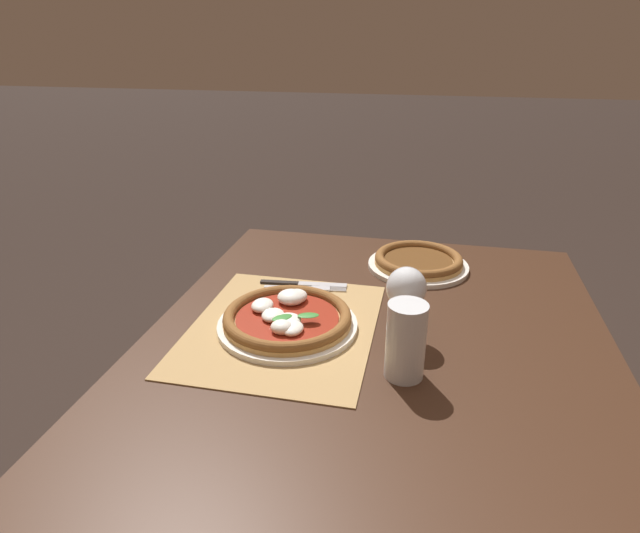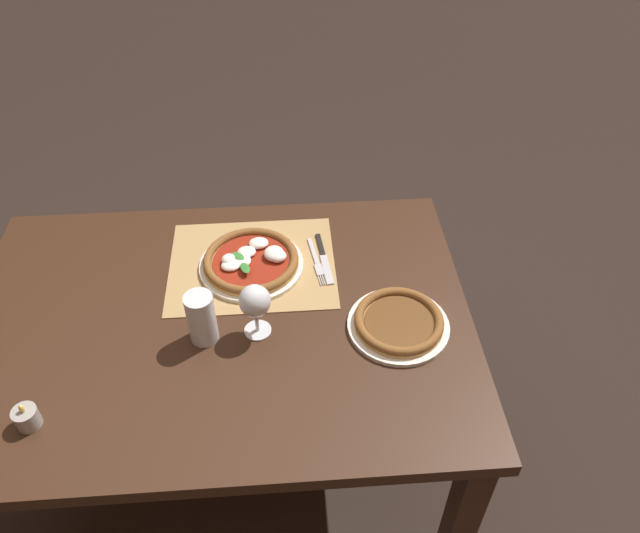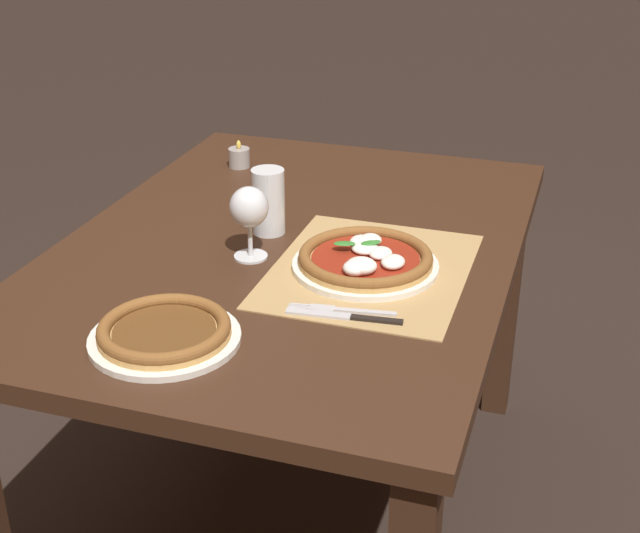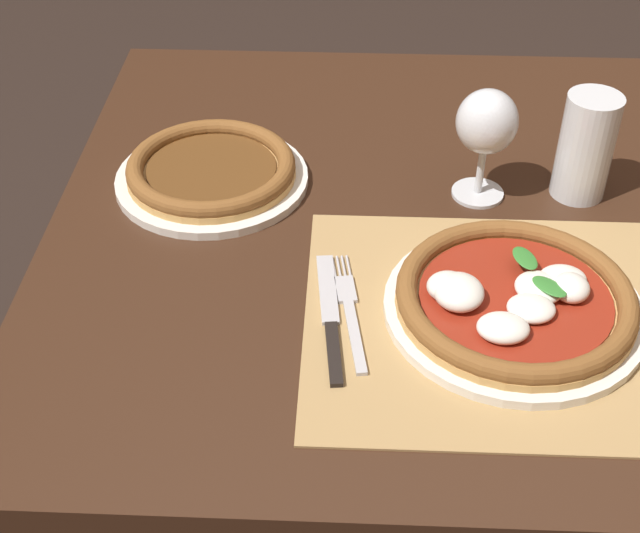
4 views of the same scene
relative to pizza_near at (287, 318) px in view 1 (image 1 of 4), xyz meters
name	(u,v)px [view 1 (image 1 of 4)]	position (x,y,z in m)	size (l,w,h in m)	color
dining_table	(369,404)	(0.09, 0.19, -0.12)	(1.33, 0.95, 0.74)	#382114
paper_placemat	(283,327)	(0.00, -0.01, -0.02)	(0.47, 0.38, 0.00)	#A88451
pizza_near	(287,318)	(0.00, 0.00, 0.00)	(0.30, 0.30, 0.05)	silver
pizza_far	(418,262)	(-0.38, 0.26, -0.01)	(0.26, 0.26, 0.04)	silver
wine_glass	(406,291)	(-0.02, 0.24, 0.08)	(0.08, 0.08, 0.16)	silver
pint_glass	(406,342)	(0.12, 0.25, 0.05)	(0.07, 0.07, 0.15)	silver
fork	(306,288)	(-0.18, 0.00, -0.02)	(0.05, 0.20, 0.00)	#B7B7BC
knife	(304,284)	(-0.21, -0.02, -0.02)	(0.04, 0.22, 0.01)	black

